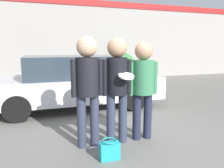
{
  "coord_description": "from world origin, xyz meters",
  "views": [
    {
      "loc": [
        -1.54,
        -3.47,
        1.65
      ],
      "look_at": [
        -0.3,
        0.21,
        1.01
      ],
      "focal_mm": 35.0,
      "sensor_mm": 36.0,
      "label": 1
    }
  ],
  "objects_px": {
    "person_left": "(87,81)",
    "person_middle_with_frisbee": "(117,81)",
    "shrub": "(122,67)",
    "handbag": "(110,150)",
    "person_right": "(143,81)",
    "parked_car_near": "(74,82)"
  },
  "relations": [
    {
      "from": "person_right",
      "to": "shrub",
      "type": "height_order",
      "value": "person_right"
    },
    {
      "from": "person_middle_with_frisbee",
      "to": "shrub",
      "type": "height_order",
      "value": "person_middle_with_frisbee"
    },
    {
      "from": "person_middle_with_frisbee",
      "to": "person_right",
      "type": "bearing_deg",
      "value": 3.24
    },
    {
      "from": "parked_car_near",
      "to": "person_left",
      "type": "bearing_deg",
      "value": -93.8
    },
    {
      "from": "person_right",
      "to": "handbag",
      "type": "xyz_separation_m",
      "value": [
        -0.81,
        -0.55,
        -0.92
      ]
    },
    {
      "from": "person_left",
      "to": "handbag",
      "type": "distance_m",
      "value": 1.13
    },
    {
      "from": "person_left",
      "to": "shrub",
      "type": "bearing_deg",
      "value": 64.42
    },
    {
      "from": "person_left",
      "to": "shrub",
      "type": "xyz_separation_m",
      "value": [
        3.32,
        6.94,
        -0.4
      ]
    },
    {
      "from": "person_right",
      "to": "parked_car_near",
      "type": "xyz_separation_m",
      "value": [
        -0.83,
        2.58,
        -0.35
      ]
    },
    {
      "from": "person_middle_with_frisbee",
      "to": "handbag",
      "type": "bearing_deg",
      "value": -120.3
    },
    {
      "from": "shrub",
      "to": "handbag",
      "type": "xyz_separation_m",
      "value": [
        -3.12,
        -7.48,
        -0.57
      ]
    },
    {
      "from": "person_left",
      "to": "person_middle_with_frisbee",
      "type": "distance_m",
      "value": 0.5
    },
    {
      "from": "person_left",
      "to": "person_right",
      "type": "distance_m",
      "value": 1.01
    },
    {
      "from": "person_right",
      "to": "parked_car_near",
      "type": "relative_size",
      "value": 0.38
    },
    {
      "from": "handbag",
      "to": "person_middle_with_frisbee",
      "type": "bearing_deg",
      "value": 59.7
    },
    {
      "from": "parked_car_near",
      "to": "shrub",
      "type": "relative_size",
      "value": 3.25
    },
    {
      "from": "person_right",
      "to": "handbag",
      "type": "distance_m",
      "value": 1.34
    },
    {
      "from": "person_middle_with_frisbee",
      "to": "person_right",
      "type": "relative_size",
      "value": 1.04
    },
    {
      "from": "person_left",
      "to": "parked_car_near",
      "type": "distance_m",
      "value": 2.62
    },
    {
      "from": "parked_car_near",
      "to": "handbag",
      "type": "xyz_separation_m",
      "value": [
        0.03,
        -3.13,
        -0.57
      ]
    },
    {
      "from": "person_left",
      "to": "person_middle_with_frisbee",
      "type": "height_order",
      "value": "person_left"
    },
    {
      "from": "shrub",
      "to": "person_middle_with_frisbee",
      "type": "bearing_deg",
      "value": -112.03
    }
  ]
}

